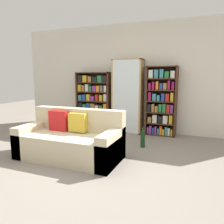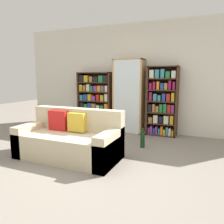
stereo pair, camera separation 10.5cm
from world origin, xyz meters
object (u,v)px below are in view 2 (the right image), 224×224
(wine_bottle, at_px, (143,139))
(couch, at_px, (70,140))
(bookshelf_left, at_px, (95,101))
(display_cabinet, at_px, (129,96))
(bookshelf_right, at_px, (162,102))

(wine_bottle, bearing_deg, couch, -136.08)
(bookshelf_left, height_order, wine_bottle, bookshelf_left)
(bookshelf_left, height_order, display_cabinet, display_cabinet)
(bookshelf_left, bearing_deg, display_cabinet, -1.00)
(bookshelf_left, bearing_deg, bookshelf_right, -0.00)
(bookshelf_left, bearing_deg, couch, -74.63)
(couch, xyz_separation_m, display_cabinet, (0.37, 2.08, 0.61))
(display_cabinet, distance_m, bookshelf_right, 0.83)
(couch, xyz_separation_m, wine_bottle, (1.03, 0.99, -0.13))
(display_cabinet, relative_size, bookshelf_right, 1.11)
(couch, distance_m, display_cabinet, 2.20)
(couch, relative_size, wine_bottle, 4.37)
(couch, xyz_separation_m, bookshelf_right, (1.20, 2.09, 0.50))
(display_cabinet, xyz_separation_m, wine_bottle, (0.66, -1.08, -0.74))
(display_cabinet, bearing_deg, bookshelf_left, 179.00)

